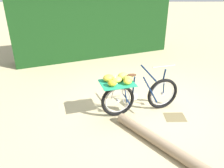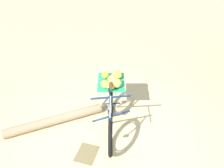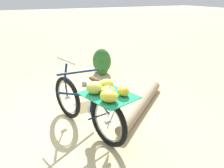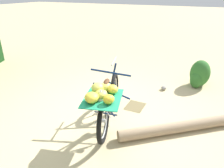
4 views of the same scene
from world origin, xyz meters
name	(u,v)px [view 1 (image 1 of 4)]	position (x,y,z in m)	size (l,w,h in m)	color
ground_plane	(144,106)	(0.00, 0.00, 0.00)	(60.00, 60.00, 0.00)	#C6B284
foliage_hedge	(95,19)	(1.33, -3.92, 1.38)	(5.90, 0.90, 2.76)	#143814
bicycle	(134,91)	(0.29, 0.29, 0.52)	(1.79, 0.90, 1.03)	black
fallen_log	(160,142)	(-0.06, 1.40, 0.10)	(0.19, 0.19, 2.01)	#9E8466
leaf_litter_patch	(175,117)	(-0.58, 0.49, 0.00)	(0.44, 0.36, 0.01)	olive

